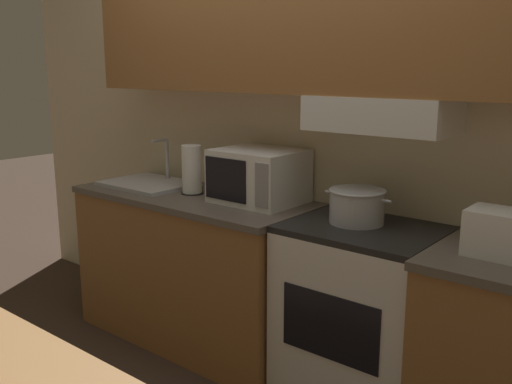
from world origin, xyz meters
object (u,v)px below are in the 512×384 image
object	(u,v)px
microwave	(259,176)
sink_basin	(149,183)
toaster	(507,234)
cooking_pot	(357,205)
stove_range	(360,316)
paper_towel_roll	(192,170)

from	to	relation	value
microwave	sink_basin	world-z (taller)	microwave
toaster	sink_basin	bearing A→B (deg)	179.51
cooking_pot	sink_basin	size ratio (longest dim) A/B	0.64
stove_range	microwave	size ratio (longest dim) A/B	1.99
stove_range	sink_basin	size ratio (longest dim) A/B	1.66
microwave	cooking_pot	bearing A→B (deg)	-3.78
cooking_pot	sink_basin	xyz separation A→B (m)	(-1.41, -0.05, -0.07)
cooking_pot	toaster	world-z (taller)	toaster
microwave	paper_towel_roll	world-z (taller)	microwave
paper_towel_roll	microwave	bearing A→B (deg)	10.78
microwave	toaster	size ratio (longest dim) A/B	1.48
toaster	sink_basin	distance (m)	2.10
stove_range	cooking_pot	bearing A→B (deg)	150.99
paper_towel_roll	sink_basin	bearing A→B (deg)	-177.92
cooking_pot	sink_basin	bearing A→B (deg)	-177.83
cooking_pot	paper_towel_roll	distance (m)	1.05
microwave	sink_basin	xyz separation A→B (m)	(-0.79, -0.09, -0.13)
stove_range	toaster	xyz separation A→B (m)	(0.63, -0.04, 0.53)
sink_basin	paper_towel_roll	world-z (taller)	same
toaster	paper_towel_roll	xyz separation A→B (m)	(-1.73, 0.03, 0.05)
stove_range	toaster	world-z (taller)	toaster
cooking_pot	stove_range	bearing A→B (deg)	-29.01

